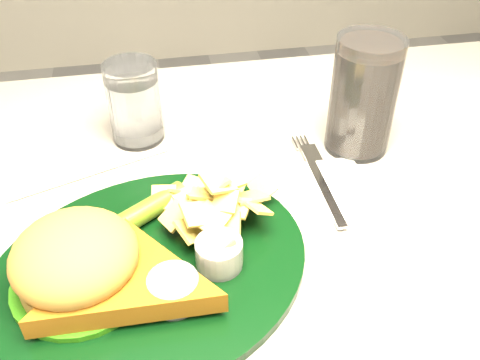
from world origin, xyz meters
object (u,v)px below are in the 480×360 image
Objects in this scene: cola_glass at (363,96)px; fork_napkin at (324,188)px; dinner_plate at (146,246)px; water_glass at (134,103)px.

cola_glass reaches higher than fork_napkin.
fork_napkin is (0.22, 0.09, -0.03)m from dinner_plate.
water_glass reaches higher than fork_napkin.
water_glass is (-0.00, 0.26, 0.02)m from dinner_plate.
fork_napkin is (0.22, -0.17, -0.05)m from water_glass.
dinner_plate reaches higher than fork_napkin.
water_glass reaches higher than dinner_plate.
fork_napkin is at bearing -36.58° from water_glass.
dinner_plate is at bearing -89.61° from water_glass.
water_glass is at bearing 165.41° from cola_glass.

